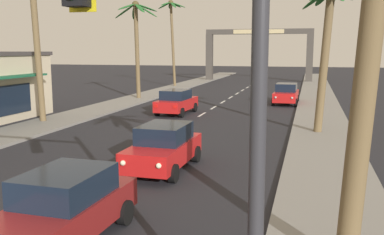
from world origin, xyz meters
TOP-DOWN VIEW (x-y plane):
  - sidewalk_right at (7.80, 20.00)m, footprint 3.20×110.00m
  - sidewalk_left at (-7.80, 20.00)m, footprint 3.20×110.00m
  - lane_markings at (0.41, 20.15)m, footprint 4.28×87.81m
  - traffic_signal_mast at (2.91, -0.04)m, footprint 10.36×0.41m
  - sedan_lead_at_stop_bar at (1.74, 2.72)m, footprint 2.05×4.49m
  - sedan_third_in_queue at (1.94, 9.24)m, footprint 2.00×4.47m
  - sedan_oncoming_far at (-1.77, 22.85)m, footprint 2.12×4.52m
  - sedan_parked_nearest_kerb at (5.23, 30.43)m, footprint 2.04×4.49m
  - palm_left_second at (-8.68, 17.15)m, footprint 4.12×3.87m
  - palm_left_third at (-7.72, 30.49)m, footprint 3.79×3.80m
  - palm_left_farthest at (-8.75, 43.88)m, footprint 3.50×3.47m
  - palm_right_second at (7.81, 17.84)m, footprint 3.52×3.33m
  - town_gateway_arch at (0.00, 55.60)m, footprint 14.72×0.90m

SIDE VIEW (x-z plane):
  - lane_markings at x=0.41m, z-range 0.00..0.01m
  - sidewalk_right at x=7.80m, z-range 0.00..0.14m
  - sidewalk_left at x=-7.80m, z-range 0.00..0.14m
  - sedan_lead_at_stop_bar at x=1.74m, z-range 0.01..1.69m
  - sedan_third_in_queue at x=1.94m, z-range 0.01..1.69m
  - sedan_oncoming_far at x=-1.77m, z-range 0.01..1.69m
  - sedan_parked_nearest_kerb at x=5.23m, z-range 0.01..1.69m
  - town_gateway_arch at x=0.00m, z-range 1.02..8.21m
  - traffic_signal_mast at x=2.91m, z-range 1.57..8.29m
  - palm_right_second at x=7.81m, z-range 1.47..9.19m
  - palm_left_third at x=-7.72m, z-range 1.63..10.21m
  - palm_left_second at x=-8.68m, z-range 2.10..12.04m
  - palm_left_farthest at x=-8.75m, z-range 2.11..12.19m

